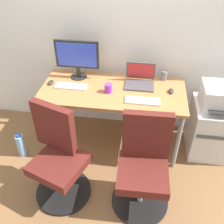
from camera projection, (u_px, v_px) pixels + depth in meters
ground_plane at (113, 141)px, 3.16m from camera, size 5.28×5.28×0.00m
back_wall at (118, 23)px, 2.71m from camera, size 4.40×0.04×2.60m
desk at (113, 95)px, 2.75m from camera, size 1.53×0.70×0.74m
office_chair_left at (58, 158)px, 2.37m from camera, size 0.56×0.56×0.94m
office_chair_right at (143, 167)px, 2.28m from camera, size 0.54×0.54×0.94m
side_cabinet at (211, 129)px, 2.87m from camera, size 0.45×0.51×0.62m
printer at (221, 97)px, 2.61m from camera, size 0.38×0.40×0.24m
water_bottle_on_floor at (21, 145)px, 2.90m from camera, size 0.09×0.09×0.31m
desktop_monitor at (77, 57)px, 2.77m from camera, size 0.48×0.18×0.43m
open_laptop at (140, 79)px, 2.77m from camera, size 0.31×0.26×0.23m
keyboard_by_monitor at (71, 86)px, 2.75m from camera, size 0.34×0.12×0.02m
keyboard_by_laptop at (142, 101)px, 2.53m from camera, size 0.34×0.12×0.02m
mouse_by_monitor at (171, 91)px, 2.66m from camera, size 0.06×0.10×0.03m
mouse_by_laptop at (51, 82)px, 2.80m from camera, size 0.06×0.10×0.03m
coffee_mug at (108, 88)px, 2.65m from camera, size 0.08×0.08×0.09m
pen_cup at (164, 75)px, 2.85m from camera, size 0.07×0.07×0.10m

